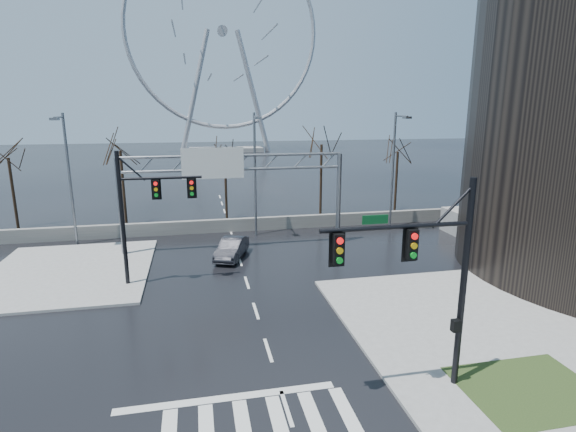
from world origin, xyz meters
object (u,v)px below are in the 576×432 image
object	(u,v)px
ferris_wheel	(223,39)
car	(232,248)
sign_gantry	(229,181)
signal_mast_far	(142,206)
signal_mast_near	(431,268)

from	to	relation	value
ferris_wheel	car	world-z (taller)	ferris_wheel
sign_gantry	ferris_wheel	xyz separation A→B (m)	(5.38, 80.04, 20.95)
signal_mast_far	car	size ratio (longest dim) A/B	1.87
ferris_wheel	car	distance (m)	86.15
signal_mast_near	signal_mast_far	size ratio (longest dim) A/B	1.00
sign_gantry	ferris_wheel	size ratio (longest dim) A/B	0.32
signal_mast_far	ferris_wheel	size ratio (longest dim) A/B	0.16
signal_mast_near	signal_mast_far	xyz separation A→B (m)	(-11.01, 13.00, -0.04)
signal_mast_near	car	bearing A→B (deg)	108.42
signal_mast_far	car	world-z (taller)	signal_mast_far
signal_mast_near	ferris_wheel	bearing A→B (deg)	90.08
signal_mast_near	sign_gantry	xyz separation A→B (m)	(-5.52, 19.00, 0.31)
car	signal_mast_far	bearing A→B (deg)	-123.03
signal_mast_near	signal_mast_far	distance (m)	17.03
signal_mast_near	sign_gantry	size ratio (longest dim) A/B	0.49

